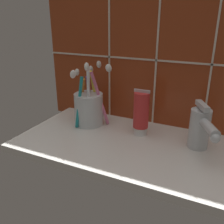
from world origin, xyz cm
name	(u,v)px	position (x,y,z in cm)	size (l,w,h in cm)	color
sink_counter	(130,146)	(0.00, 0.00, 1.00)	(57.71, 30.50, 2.00)	silver
tile_wall_backsplash	(154,35)	(0.01, 15.50, 27.32)	(67.71, 1.72, 54.63)	#933819
toothbrush_cup	(89,107)	(-15.47, 5.94, 7.40)	(13.79, 13.50, 19.11)	silver
toothpaste_tube	(141,113)	(0.69, 5.81, 8.20)	(4.30, 4.10, 12.62)	white
sink_faucet	(201,128)	(16.14, 4.35, 7.53)	(7.38, 11.91, 11.35)	silver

